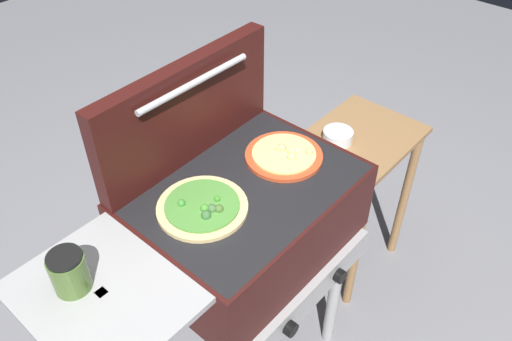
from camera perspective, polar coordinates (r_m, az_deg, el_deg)
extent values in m
cube|color=#38110F|center=(1.51, -1.25, -4.97)|extent=(0.64, 0.48, 0.24)
cube|color=black|center=(1.43, -1.32, -1.71)|extent=(0.61, 0.46, 0.01)
cube|color=#A4A4A4|center=(1.24, -16.79, -13.10)|extent=(0.32, 0.41, 0.02)
cube|color=#A4A4A4|center=(1.33, -15.86, -15.97)|extent=(0.02, 0.02, 0.24)
cube|color=#A4A4A4|center=(1.54, 6.01, -13.82)|extent=(0.58, 0.02, 0.10)
cylinder|color=black|center=(1.48, 3.89, -17.21)|extent=(0.04, 0.02, 0.04)
cylinder|color=black|center=(1.60, 9.33, -11.54)|extent=(0.04, 0.02, 0.04)
cylinder|color=#A4A4A4|center=(1.92, 8.82, -12.67)|extent=(0.04, 0.04, 0.66)
cylinder|color=#A4A4A4|center=(1.85, -11.51, -16.46)|extent=(0.04, 0.04, 0.66)
cylinder|color=#A4A4A4|center=(2.06, 0.05, -7.23)|extent=(0.04, 0.04, 0.66)
cube|color=#38110F|center=(1.46, -7.73, 6.55)|extent=(0.63, 0.07, 0.30)
cylinder|color=#B7B7BC|center=(1.37, -6.84, 9.69)|extent=(0.38, 0.02, 0.02)
cylinder|color=#E0C17F|center=(1.36, -5.99, -4.11)|extent=(0.24, 0.24, 0.01)
cylinder|color=#4C8C38|center=(1.35, -6.02, -3.84)|extent=(0.20, 0.20, 0.01)
sphere|color=#418D2B|center=(1.36, -4.36, -3.15)|extent=(0.02, 0.02, 0.02)
sphere|color=#4A6C30|center=(1.33, -4.13, -4.27)|extent=(0.02, 0.02, 0.02)
sphere|color=#436F3A|center=(1.33, -4.92, -4.24)|extent=(0.02, 0.02, 0.02)
sphere|color=#489430|center=(1.34, -5.82, -4.15)|extent=(0.02, 0.02, 0.02)
sphere|color=#3B6C36|center=(1.32, -5.58, -4.97)|extent=(0.03, 0.03, 0.03)
sphere|color=#3E8A33|center=(1.35, -8.31, -3.61)|extent=(0.02, 0.02, 0.02)
cylinder|color=#C64723|center=(1.52, 3.12, 1.65)|extent=(0.23, 0.23, 0.01)
cylinder|color=#EDD17A|center=(1.51, 3.13, 1.91)|extent=(0.19, 0.19, 0.01)
sphere|color=tan|center=(1.52, 2.88, 2.53)|extent=(0.03, 0.03, 0.03)
sphere|color=#F2E16B|center=(1.52, 2.54, 2.49)|extent=(0.02, 0.02, 0.02)
sphere|color=#F2BF76|center=(1.51, 5.97, 2.11)|extent=(0.02, 0.02, 0.02)
sphere|color=#C0BE8C|center=(1.51, 4.66, 2.23)|extent=(0.02, 0.02, 0.02)
sphere|color=#F2E27C|center=(1.51, 3.93, 2.21)|extent=(0.03, 0.03, 0.03)
sphere|color=#B5EC7C|center=(1.49, 3.99, 1.54)|extent=(0.03, 0.03, 0.03)
cylinder|color=#4C6B2D|center=(1.23, -20.06, -10.68)|extent=(0.08, 0.08, 0.09)
cylinder|color=black|center=(1.19, -20.63, -9.07)|extent=(0.08, 0.08, 0.01)
cube|color=olive|center=(1.98, 11.72, 3.70)|extent=(0.44, 0.36, 0.02)
cylinder|color=olive|center=(2.04, 11.12, -8.38)|extent=(0.04, 0.04, 0.69)
cylinder|color=olive|center=(2.29, 16.22, -2.79)|extent=(0.04, 0.04, 0.69)
cylinder|color=olive|center=(2.14, 4.39, -4.52)|extent=(0.04, 0.04, 0.69)
cylinder|color=olive|center=(2.39, 9.99, 0.40)|extent=(0.04, 0.04, 0.69)
cylinder|color=silver|center=(1.91, 9.10, 3.80)|extent=(0.11, 0.11, 0.04)
cylinder|color=maroon|center=(1.92, 9.08, 3.64)|extent=(0.09, 0.09, 0.02)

